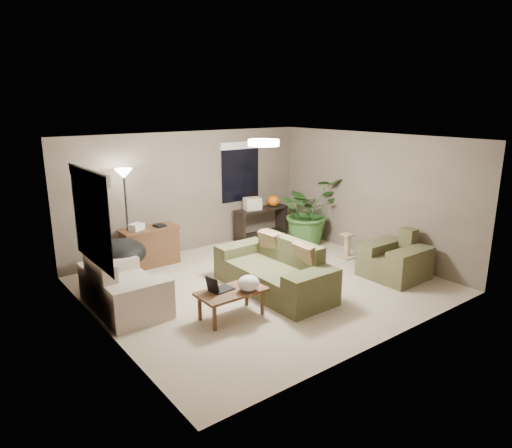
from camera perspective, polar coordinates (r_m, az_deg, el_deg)
room_shell at (r=7.60m, az=0.91°, el=1.15°), size 5.50×5.50×5.50m
main_sofa at (r=7.68m, az=2.40°, el=-6.19°), size 0.95×2.20×0.85m
throw_pillows at (r=7.72m, az=3.89°, el=-3.30°), size 0.26×1.36×0.47m
loveseat at (r=7.31m, az=-16.37°, el=-7.93°), size 0.90×1.60×0.85m
armchair at (r=8.61m, az=16.98°, el=-4.47°), size 0.95×1.00×0.85m
coffee_table at (r=6.73m, az=-3.09°, el=-8.78°), size 1.00×0.55×0.42m
laptop at (r=6.67m, az=-4.80°, el=-7.88°), size 0.39×0.26×0.24m
plastic_bag at (r=6.65m, az=-0.95°, el=-7.39°), size 0.38×0.36×0.23m
desk at (r=9.03m, az=-13.10°, el=-2.74°), size 1.10×0.50×0.75m
desk_papers at (r=8.85m, az=-14.15°, el=-0.32°), size 0.71×0.31×0.12m
console_table at (r=10.39m, az=0.65°, el=0.32°), size 1.30×0.40×0.75m
pumpkin at (r=10.51m, az=2.16°, el=2.91°), size 0.36×0.36×0.24m
cardboard_box at (r=10.14m, az=-0.46°, el=2.55°), size 0.41×0.34×0.27m
papasan_chair at (r=8.23m, az=-16.65°, el=-4.10°), size 1.17×1.17×0.80m
floor_lamp at (r=8.65m, az=-16.11°, el=4.61°), size 0.32×0.32×1.91m
ceiling_fixture at (r=7.41m, az=0.95°, el=10.12°), size 0.50×0.50×0.10m
houseplant at (r=10.15m, az=6.45°, el=0.72°), size 1.35×1.50×1.17m
cat_scratching_post at (r=9.46m, az=11.31°, el=-2.87°), size 0.32×0.32×0.50m
window_left at (r=6.50m, az=-20.11°, el=2.67°), size 0.05×1.56×1.33m
window_back at (r=10.22m, az=-1.95°, el=7.78°), size 1.06×0.05×1.33m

